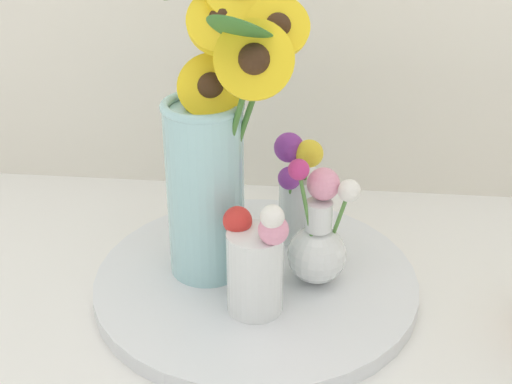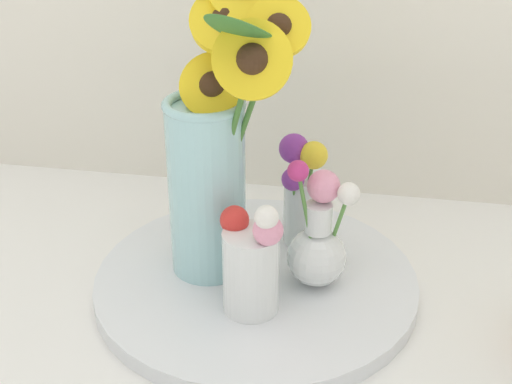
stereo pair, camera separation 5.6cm
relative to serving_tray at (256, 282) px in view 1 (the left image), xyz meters
The scene contains 6 objects.
ground_plane 0.05m from the serving_tray, 83.35° to the right, with size 6.00×6.00×0.00m, color white.
serving_tray is the anchor object (origin of this frame).
mason_jar_sunflowers 0.19m from the serving_tray, 162.72° to the left, with size 0.19×0.21×0.39m.
vase_small_center 0.10m from the serving_tray, 83.24° to the right, with size 0.08×0.07×0.15m.
vase_bulb_right 0.11m from the serving_tray, ahead, with size 0.09×0.08×0.17m.
vase_small_back 0.14m from the serving_tray, 62.85° to the left, with size 0.07×0.08×0.16m.
Camera 1 is at (0.07, -0.72, 0.56)m, focal length 50.00 mm.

